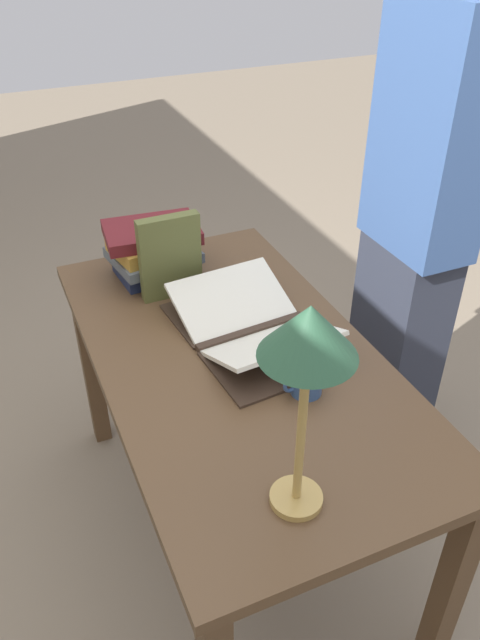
% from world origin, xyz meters
% --- Properties ---
extents(ground_plane, '(12.00, 12.00, 0.00)m').
position_xyz_m(ground_plane, '(0.00, 0.00, 0.00)').
color(ground_plane, gray).
extents(reading_desk, '(1.34, 0.73, 0.76)m').
position_xyz_m(reading_desk, '(0.00, 0.00, 0.65)').
color(reading_desk, brown).
rests_on(reading_desk, ground_plane).
extents(open_book, '(0.54, 0.39, 0.10)m').
position_xyz_m(open_book, '(0.06, -0.08, 0.79)').
color(open_book, '#38281E').
rests_on(open_book, reading_desk).
extents(book_stack_tall, '(0.25, 0.31, 0.17)m').
position_xyz_m(book_stack_tall, '(0.50, 0.07, 0.85)').
color(book_stack_tall, '#1E284C').
rests_on(book_stack_tall, reading_desk).
extents(book_standing_upright, '(0.04, 0.19, 0.26)m').
position_xyz_m(book_standing_upright, '(0.36, 0.06, 0.89)').
color(book_standing_upright, brown).
rests_on(book_standing_upright, reading_desk).
extents(reading_lamp, '(0.18, 0.18, 0.48)m').
position_xyz_m(reading_lamp, '(-0.50, 0.08, 1.16)').
color(reading_lamp, tan).
rests_on(reading_lamp, reading_desk).
extents(coffee_mug, '(0.08, 0.11, 0.08)m').
position_xyz_m(coffee_mug, '(-0.21, -0.10, 0.80)').
color(coffee_mug, '#335184').
rests_on(coffee_mug, reading_desk).
extents(person_reader, '(0.36, 0.23, 1.80)m').
position_xyz_m(person_reader, '(0.18, -0.70, 0.90)').
color(person_reader, '#2D3342').
rests_on(person_reader, ground_plane).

